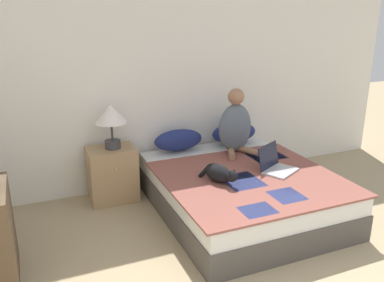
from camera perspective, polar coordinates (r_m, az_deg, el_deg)
wall_back at (r=4.75m, az=-0.53°, el=9.28°), size 5.58×0.05×2.55m
bed at (r=4.22m, az=6.82°, el=-7.03°), size 1.65×1.95×0.45m
pillow_near at (r=4.64m, az=-1.93°, el=0.14°), size 0.57×0.25×0.24m
pillow_far at (r=4.93m, az=5.92°, el=1.15°), size 0.57×0.25×0.24m
person_sitting at (r=4.57m, az=6.09°, el=2.14°), size 0.39×0.38×0.72m
cat_tabby at (r=3.82m, az=3.89°, el=-4.54°), size 0.26×0.50×0.17m
laptop_open at (r=4.16m, az=11.74°, el=-3.40°), size 0.44×0.42×0.26m
nightstand at (r=4.50m, az=-11.10°, el=-4.59°), size 0.50×0.40×0.59m
table_lamp at (r=4.30m, az=-11.30°, el=3.35°), size 0.33×0.33×0.48m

